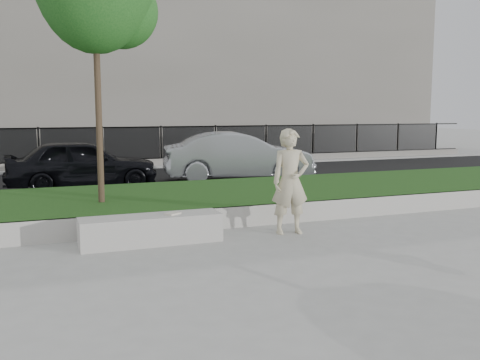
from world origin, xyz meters
name	(u,v)px	position (x,y,z in m)	size (l,w,h in m)	color
ground	(231,242)	(0.00, 0.00, 0.00)	(90.00, 90.00, 0.00)	gray
grass_bank	(183,202)	(0.00, 3.00, 0.20)	(34.00, 4.00, 0.40)	black
grass_kerb	(211,219)	(0.00, 1.04, 0.20)	(34.00, 0.08, 0.40)	#ACA9A1
street	(137,180)	(0.00, 8.50, 0.02)	(34.00, 7.00, 0.04)	black
far_pavement	(116,165)	(0.00, 13.00, 0.06)	(34.00, 3.00, 0.12)	gray
iron_fence	(119,155)	(0.00, 12.00, 0.54)	(32.00, 0.30, 1.50)	slate
building_facade	(92,54)	(0.00, 20.00, 5.00)	(34.00, 10.00, 10.00)	#69655C
stone_bench	(151,230)	(-1.25, 0.40, 0.24)	(2.32, 0.58, 0.47)	#ACA9A1
man	(290,182)	(1.23, 0.25, 0.94)	(0.68, 0.45, 1.87)	#C0B593
book	(173,214)	(-0.89, 0.37, 0.49)	(0.24, 0.17, 0.03)	beige
car_dark	(82,164)	(-1.75, 7.10, 0.73)	(1.64, 4.07, 1.39)	black
car_silver	(238,156)	(2.88, 7.13, 0.79)	(1.58, 4.54, 1.50)	gray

